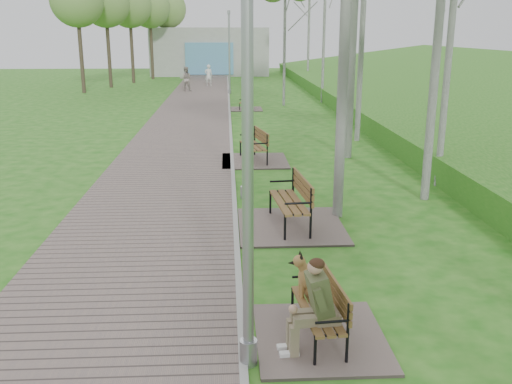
% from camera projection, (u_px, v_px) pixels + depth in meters
% --- Properties ---
extents(walkway, '(3.50, 67.00, 0.04)m').
position_uv_depth(walkway, '(185.00, 131.00, 21.98)').
color(walkway, '#6F5E5A').
rests_on(walkway, ground).
extents(kerb, '(0.10, 67.00, 0.05)m').
position_uv_depth(kerb, '(231.00, 130.00, 22.07)').
color(kerb, '#999993').
rests_on(kerb, ground).
extents(building_north, '(10.00, 5.20, 4.00)m').
position_uv_depth(building_north, '(210.00, 51.00, 49.77)').
color(building_north, '#9E9E99').
rests_on(building_north, ground).
extents(bench_main, '(1.61, 1.79, 1.40)m').
position_uv_depth(bench_main, '(315.00, 312.00, 7.02)').
color(bench_main, '#6F5E5A').
rests_on(bench_main, ground).
extents(bench_second, '(2.05, 2.27, 1.26)m').
position_uv_depth(bench_second, '(289.00, 216.00, 11.18)').
color(bench_second, '#6F5E5A').
rests_on(bench_second, ground).
extents(bench_third, '(1.92, 2.13, 1.18)m').
position_uv_depth(bench_third, '(253.00, 154.00, 16.80)').
color(bench_third, '#6F5E5A').
rests_on(bench_third, ground).
extents(bench_far, '(1.53, 1.70, 0.94)m').
position_uv_depth(bench_far, '(246.00, 106.00, 27.97)').
color(bench_far, '#6F5E5A').
rests_on(bench_far, ground).
extents(lamp_post_near, '(0.21, 0.21, 5.35)m').
position_uv_depth(lamp_post_near, '(248.00, 153.00, 5.94)').
color(lamp_post_near, '#94979B').
rests_on(lamp_post_near, ground).
extents(lamp_post_second, '(0.19, 0.19, 5.04)m').
position_uv_depth(lamp_post_second, '(244.00, 96.00, 12.50)').
color(lamp_post_second, '#94979B').
rests_on(lamp_post_second, ground).
extents(lamp_post_third, '(0.19, 0.19, 4.90)m').
position_uv_depth(lamp_post_third, '(229.00, 56.00, 34.38)').
color(lamp_post_third, '#94979B').
rests_on(lamp_post_third, ground).
extents(pedestrian_near, '(0.60, 0.44, 1.50)m').
position_uv_depth(pedestrian_near, '(209.00, 76.00, 39.37)').
color(pedestrian_near, silver).
rests_on(pedestrian_near, ground).
extents(pedestrian_far, '(0.75, 0.59, 1.55)m').
position_uv_depth(pedestrian_far, '(186.00, 79.00, 36.22)').
color(pedestrian_far, gray).
rests_on(pedestrian_far, ground).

